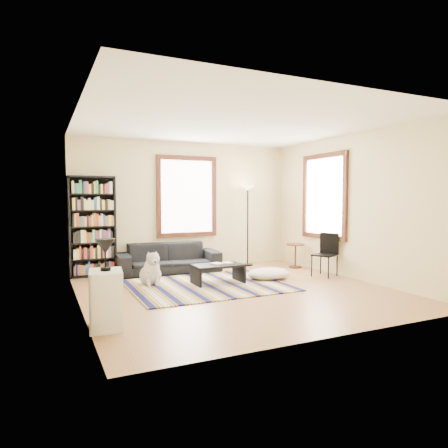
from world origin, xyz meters
name	(u,v)px	position (x,y,z in m)	size (l,w,h in m)	color
floor	(236,293)	(0.00, 0.00, -0.05)	(5.00, 5.00, 0.10)	#9D6F47
ceiling	(237,120)	(0.00, 0.00, 2.85)	(5.00, 5.00, 0.10)	white
wall_back	(186,205)	(0.00, 2.55, 1.40)	(5.00, 0.10, 2.80)	beige
wall_front	(341,213)	(0.00, -2.55, 1.40)	(5.00, 0.10, 2.80)	beige
wall_left	(74,210)	(-2.55, 0.00, 1.40)	(0.10, 5.00, 2.80)	beige
wall_right	(354,207)	(2.55, 0.00, 1.40)	(0.10, 5.00, 2.80)	beige
window_back	(187,197)	(0.00, 2.47, 1.60)	(1.20, 0.06, 1.60)	white
window_right	(324,196)	(2.47, 0.80, 1.60)	(0.06, 1.20, 1.60)	white
rug	(207,285)	(-0.31, 0.54, 0.01)	(2.71, 2.17, 0.02)	#0C1140
sofa	(169,258)	(-0.56, 2.05, 0.31)	(2.12, 0.83, 0.62)	black
bookshelf	(92,226)	(-2.05, 2.32, 1.00)	(0.90, 0.30, 2.00)	black
coffee_table	(218,274)	(-0.07, 0.60, 0.18)	(0.90, 0.50, 0.36)	black
book_a	(213,264)	(-0.17, 0.60, 0.37)	(0.24, 0.18, 0.02)	beige
book_b	(224,263)	(0.08, 0.65, 0.37)	(0.15, 0.20, 0.02)	beige
floor_cushion	(269,274)	(0.99, 0.59, 0.11)	(0.86, 0.64, 0.21)	beige
floor_lamp	(248,226)	(1.37, 2.15, 0.93)	(0.30, 0.30, 1.86)	black
side_table	(295,256)	(2.20, 1.43, 0.27)	(0.40, 0.40, 0.54)	#482312
folding_chair	(325,255)	(2.15, 0.36, 0.43)	(0.42, 0.40, 0.86)	black
white_cabinet	(106,300)	(-2.30, -1.11, 0.35)	(0.38, 0.50, 0.70)	white
table_lamp	(105,255)	(-2.30, -1.11, 0.89)	(0.24, 0.24, 0.38)	black
dog	(150,268)	(-1.21, 1.05, 0.30)	(0.43, 0.60, 0.60)	silver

